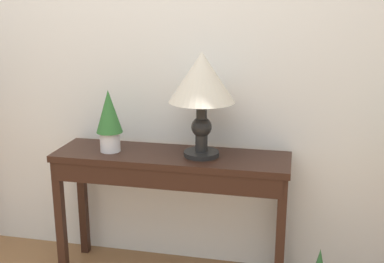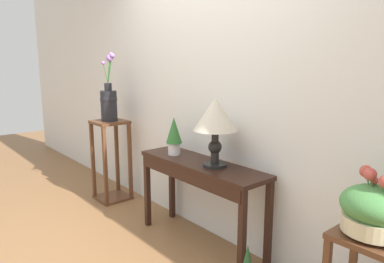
# 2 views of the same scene
# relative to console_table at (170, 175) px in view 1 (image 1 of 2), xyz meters

# --- Properties ---
(back_wall_with_art) EXTENTS (9.00, 0.10, 2.80)m
(back_wall_with_art) POSITION_rel_console_table_xyz_m (-0.12, 0.29, 0.78)
(back_wall_with_art) COLOR silver
(back_wall_with_art) RESTS_ON ground
(console_table) EXTENTS (1.25, 0.35, 0.73)m
(console_table) POSITION_rel_console_table_xyz_m (0.00, 0.00, 0.00)
(console_table) COLOR black
(console_table) RESTS_ON ground
(table_lamp) EXTENTS (0.34, 0.34, 0.54)m
(table_lamp) POSITION_rel_console_table_xyz_m (0.16, 0.02, 0.49)
(table_lamp) COLOR black
(table_lamp) RESTS_ON console_table
(potted_plant_on_console) EXTENTS (0.14, 0.14, 0.33)m
(potted_plant_on_console) POSITION_rel_console_table_xyz_m (-0.33, 0.00, 0.29)
(potted_plant_on_console) COLOR silver
(potted_plant_on_console) RESTS_ON console_table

